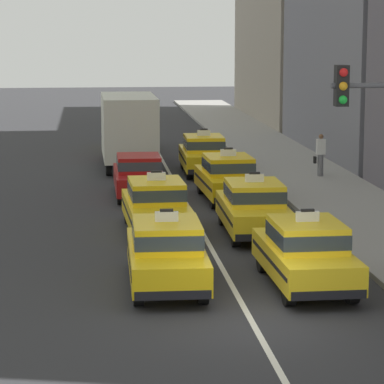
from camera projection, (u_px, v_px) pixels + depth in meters
name	position (u px, v px, depth m)	size (l,w,h in m)	color
ground_plane	(252.00, 322.00, 20.76)	(160.00, 160.00, 0.00)	#2B2B2D
lane_stripe_left_right	(172.00, 178.00, 40.36)	(0.14, 80.00, 0.01)	silver
sidewalk_curb	(333.00, 194.00, 36.03)	(4.00, 90.00, 0.15)	gray
taxi_left_nearest	(166.00, 252.00, 23.36)	(1.89, 4.59, 1.96)	black
taxi_left_second	(156.00, 205.00, 29.49)	(1.96, 4.61, 1.96)	black
sedan_left_third	(139.00, 175.00, 35.68)	(1.77, 4.30, 1.58)	black
box_truck_left_fourth	(128.00, 128.00, 43.07)	(2.34, 6.98, 3.27)	black
taxi_left_fifth	(126.00, 132.00, 49.53)	(1.93, 4.60, 1.96)	black
taxi_right_nearest	(306.00, 252.00, 23.37)	(1.88, 4.59, 1.96)	black
taxi_right_second	(254.00, 207.00, 29.18)	(1.89, 4.59, 1.96)	black
taxi_right_third	(228.00, 177.00, 34.94)	(1.96, 4.61, 1.96)	black
taxi_right_fourth	(204.00, 153.00, 41.30)	(1.90, 4.59, 1.96)	black
pedestrian_near_crosswalk	(320.00, 155.00, 39.73)	(0.47, 0.24, 1.74)	slate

